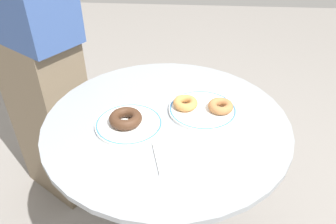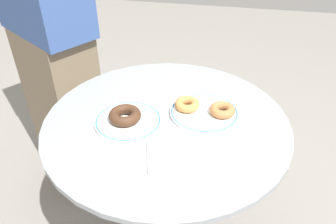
{
  "view_description": "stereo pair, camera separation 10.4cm",
  "coord_description": "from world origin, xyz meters",
  "views": [
    {
      "loc": [
        0.06,
        -0.84,
        1.36
      ],
      "look_at": [
        0.0,
        0.01,
        0.76
      ],
      "focal_mm": 35.19,
      "sensor_mm": 36.0,
      "label": 1
    },
    {
      "loc": [
        0.17,
        -0.82,
        1.36
      ],
      "look_at": [
        0.0,
        0.01,
        0.76
      ],
      "focal_mm": 35.19,
      "sensor_mm": 36.0,
      "label": 2
    }
  ],
  "objects": [
    {
      "name": "cafe_table",
      "position": [
        0.0,
        0.0,
        0.49
      ],
      "size": [
        0.78,
        0.78,
        0.73
      ],
      "color": "gray",
      "rests_on": "ground"
    },
    {
      "name": "plate_left",
      "position": [
        -0.11,
        -0.04,
        0.74
      ],
      "size": [
        0.21,
        0.21,
        0.01
      ],
      "color": "white",
      "rests_on": "cafe_table"
    },
    {
      "name": "plate_right",
      "position": [
        0.11,
        0.05,
        0.74
      ],
      "size": [
        0.22,
        0.22,
        0.01
      ],
      "color": "white",
      "rests_on": "cafe_table"
    },
    {
      "name": "donut_chocolate",
      "position": [
        -0.12,
        -0.04,
        0.76
      ],
      "size": [
        0.11,
        0.11,
        0.03
      ],
      "primitive_type": "torus",
      "rotation": [
        0.0,
        0.0,
        0.14
      ],
      "color": "#422819",
      "rests_on": "plate_left"
    },
    {
      "name": "donut_cinnamon",
      "position": [
        0.17,
        0.05,
        0.76
      ],
      "size": [
        0.1,
        0.1,
        0.03
      ],
      "primitive_type": "torus",
      "rotation": [
        0.0,
        0.0,
        4.92
      ],
      "color": "#A36B3D",
      "rests_on": "plate_right"
    },
    {
      "name": "donut_old_fashioned",
      "position": [
        0.06,
        0.06,
        0.76
      ],
      "size": [
        0.1,
        0.1,
        0.03
      ],
      "primitive_type": "torus",
      "rotation": [
        0.0,
        0.0,
        3.43
      ],
      "color": "#BC7F42",
      "rests_on": "plate_right"
    },
    {
      "name": "paper_napkin",
      "position": [
        0.05,
        -0.16,
        0.74
      ],
      "size": [
        0.17,
        0.16,
        0.01
      ],
      "primitive_type": "cube",
      "rotation": [
        0.0,
        0.0,
        0.26
      ],
      "color": "white",
      "rests_on": "cafe_table"
    },
    {
      "name": "person_figure",
      "position": [
        -0.58,
        0.38,
        0.79
      ],
      "size": [
        0.47,
        0.42,
        1.61
      ],
      "color": "brown",
      "rests_on": "ground"
    }
  ]
}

